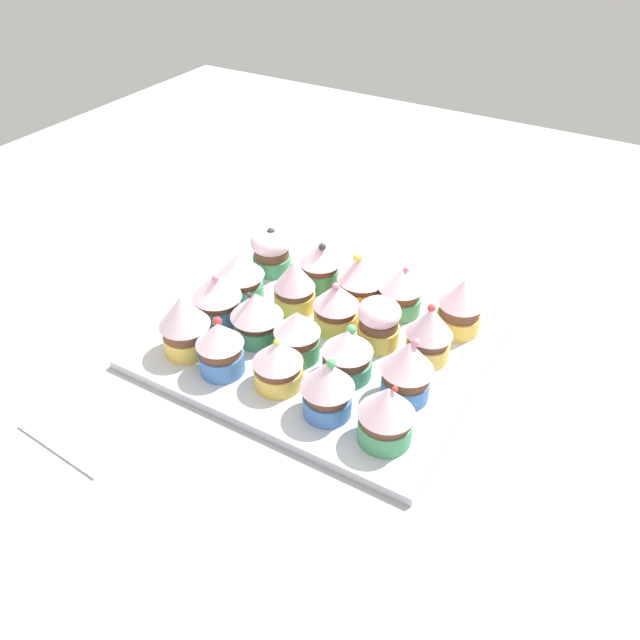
# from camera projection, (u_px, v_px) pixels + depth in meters

# --- Properties ---
(ground_plane) EXTENTS (1.80, 1.80, 0.03)m
(ground_plane) POSITION_uv_depth(u_px,v_px,m) (320.00, 355.00, 0.81)
(ground_plane) COLOR #9E9EA3
(baking_tray) EXTENTS (0.33, 0.40, 0.01)m
(baking_tray) POSITION_uv_depth(u_px,v_px,m) (320.00, 343.00, 0.80)
(baking_tray) COLOR silver
(baking_tray) RESTS_ON ground_plane
(cupcake_0) EXTENTS (0.06, 0.06, 0.07)m
(cupcake_0) POSITION_uv_depth(u_px,v_px,m) (386.00, 413.00, 0.64)
(cupcake_0) COLOR #4C9E6B
(cupcake_0) RESTS_ON baking_tray
(cupcake_1) EXTENTS (0.06, 0.06, 0.08)m
(cupcake_1) POSITION_uv_depth(u_px,v_px,m) (407.00, 369.00, 0.69)
(cupcake_1) COLOR #477AC6
(cupcake_1) RESTS_ON baking_tray
(cupcake_2) EXTENTS (0.06, 0.06, 0.08)m
(cupcake_2) POSITION_uv_depth(u_px,v_px,m) (430.00, 333.00, 0.74)
(cupcake_2) COLOR #EFC651
(cupcake_2) RESTS_ON baking_tray
(cupcake_3) EXTENTS (0.06, 0.06, 0.08)m
(cupcake_3) POSITION_uv_depth(u_px,v_px,m) (461.00, 305.00, 0.78)
(cupcake_3) COLOR #EFC651
(cupcake_3) RESTS_ON baking_tray
(cupcake_4) EXTENTS (0.06, 0.06, 0.08)m
(cupcake_4) POSITION_uv_depth(u_px,v_px,m) (327.00, 386.00, 0.67)
(cupcake_4) COLOR #477AC6
(cupcake_4) RESTS_ON baking_tray
(cupcake_5) EXTENTS (0.06, 0.06, 0.07)m
(cupcake_5) POSITION_uv_depth(u_px,v_px,m) (347.00, 352.00, 0.72)
(cupcake_5) COLOR #4C9E6B
(cupcake_5) RESTS_ON baking_tray
(cupcake_6) EXTENTS (0.05, 0.05, 0.06)m
(cupcake_6) POSITION_uv_depth(u_px,v_px,m) (379.00, 322.00, 0.77)
(cupcake_6) COLOR #EFC651
(cupcake_6) RESTS_ON baking_tray
(cupcake_7) EXTENTS (0.06, 0.06, 0.07)m
(cupcake_7) POSITION_uv_depth(u_px,v_px,m) (401.00, 290.00, 0.82)
(cupcake_7) COLOR #4C9E6B
(cupcake_7) RESTS_ON baking_tray
(cupcake_8) EXTENTS (0.06, 0.06, 0.06)m
(cupcake_8) POSITION_uv_depth(u_px,v_px,m) (280.00, 364.00, 0.71)
(cupcake_8) COLOR #EFC651
(cupcake_8) RESTS_ON baking_tray
(cupcake_9) EXTENTS (0.06, 0.06, 0.07)m
(cupcake_9) POSITION_uv_depth(u_px,v_px,m) (297.00, 334.00, 0.75)
(cupcake_9) COLOR #4C9E6B
(cupcake_9) RESTS_ON baking_tray
(cupcake_10) EXTENTS (0.06, 0.06, 0.07)m
(cupcake_10) POSITION_uv_depth(u_px,v_px,m) (336.00, 306.00, 0.79)
(cupcake_10) COLOR #EFC651
(cupcake_10) RESTS_ON baking_tray
(cupcake_11) EXTENTS (0.07, 0.07, 0.07)m
(cupcake_11) POSITION_uv_depth(u_px,v_px,m) (362.00, 278.00, 0.84)
(cupcake_11) COLOR #EFC651
(cupcake_11) RESTS_ON baking_tray
(cupcake_12) EXTENTS (0.06, 0.06, 0.07)m
(cupcake_12) POSITION_uv_depth(u_px,v_px,m) (220.00, 347.00, 0.72)
(cupcake_12) COLOR #477AC6
(cupcake_12) RESTS_ON baking_tray
(cupcake_13) EXTENTS (0.07, 0.07, 0.07)m
(cupcake_13) POSITION_uv_depth(u_px,v_px,m) (257.00, 315.00, 0.77)
(cupcake_13) COLOR #4C9E6B
(cupcake_13) RESTS_ON baking_tray
(cupcake_14) EXTENTS (0.05, 0.05, 0.07)m
(cupcake_14) POSITION_uv_depth(u_px,v_px,m) (294.00, 285.00, 0.82)
(cupcake_14) COLOR #EFC651
(cupcake_14) RESTS_ON baking_tray
(cupcake_15) EXTENTS (0.06, 0.06, 0.07)m
(cupcake_15) POSITION_uv_depth(u_px,v_px,m) (320.00, 264.00, 0.86)
(cupcake_15) COLOR #4C9E6B
(cupcake_15) RESTS_ON baking_tray
(cupcake_16) EXTENTS (0.06, 0.06, 0.08)m
(cupcake_16) POSITION_uv_depth(u_px,v_px,m) (184.00, 324.00, 0.75)
(cupcake_16) COLOR #EFC651
(cupcake_16) RESTS_ON baking_tray
(cupcake_17) EXTENTS (0.06, 0.06, 0.07)m
(cupcake_17) POSITION_uv_depth(u_px,v_px,m) (217.00, 297.00, 0.80)
(cupcake_17) COLOR #477AC6
(cupcake_17) RESTS_ON baking_tray
(cupcake_18) EXTENTS (0.06, 0.06, 0.07)m
(cupcake_18) POSITION_uv_depth(u_px,v_px,m) (240.00, 274.00, 0.84)
(cupcake_18) COLOR #4C9E6B
(cupcake_18) RESTS_ON baking_tray
(cupcake_19) EXTENTS (0.06, 0.06, 0.07)m
(cupcake_19) POSITION_uv_depth(u_px,v_px,m) (271.00, 250.00, 0.90)
(cupcake_19) COLOR #4C9E6B
(cupcake_19) RESTS_ON baking_tray
(napkin) EXTENTS (0.12, 0.13, 0.01)m
(napkin) POSITION_uv_depth(u_px,v_px,m) (97.00, 418.00, 0.70)
(napkin) COLOR white
(napkin) RESTS_ON ground_plane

